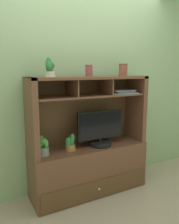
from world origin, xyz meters
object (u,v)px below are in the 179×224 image
object	(u,v)px
media_console	(89,156)
potted_succulent	(50,68)
potted_fern	(42,146)
accent_vase	(123,70)
tv_monitor	(100,132)
potted_orchid	(70,143)
ceramic_vase	(89,70)
magazine_stack_left	(122,92)

from	to	relation	value
media_console	potted_succulent	bearing A→B (deg)	179.64
potted_fern	accent_vase	world-z (taller)	accent_vase
media_console	tv_monitor	distance (m)	0.34
accent_vase	tv_monitor	bearing A→B (deg)	-175.55
potted_orchid	potted_succulent	bearing A→B (deg)	174.15
potted_orchid	ceramic_vase	world-z (taller)	ceramic_vase
magazine_stack_left	ceramic_vase	distance (m)	0.51
potted_fern	potted_succulent	size ratio (longest dim) A/B	1.04
tv_monitor	accent_vase	size ratio (longest dim) A/B	3.99
potted_succulent	accent_vase	bearing A→B (deg)	-1.21
potted_succulent	ceramic_vase	xyz separation A→B (m)	(0.47, 0.00, -0.03)
potted_succulent	tv_monitor	bearing A→B (deg)	-4.35
magazine_stack_left	potted_fern	bearing A→B (deg)	177.33
potted_orchid	ceramic_vase	distance (m)	0.86
tv_monitor	potted_succulent	xyz separation A→B (m)	(-0.60, 0.05, 0.76)
potted_orchid	accent_vase	size ratio (longest dim) A/B	1.26
tv_monitor	accent_vase	xyz separation A→B (m)	(0.33, 0.03, 0.74)
potted_orchid	potted_fern	size ratio (longest dim) A/B	0.91
potted_succulent	ceramic_vase	bearing A→B (deg)	0.33
tv_monitor	ceramic_vase	world-z (taller)	ceramic_vase
tv_monitor	accent_vase	distance (m)	0.81
magazine_stack_left	potted_succulent	bearing A→B (deg)	176.68
tv_monitor	potted_fern	world-z (taller)	tv_monitor
media_console	potted_orchid	distance (m)	0.34
potted_succulent	ceramic_vase	distance (m)	0.47
media_console	potted_orchid	world-z (taller)	media_console
potted_succulent	potted_fern	bearing A→B (deg)	-177.55
accent_vase	potted_orchid	bearing A→B (deg)	-179.87
tv_monitor	potted_orchid	xyz separation A→B (m)	(-0.39, 0.02, -0.09)
tv_monitor	magazine_stack_left	size ratio (longest dim) A/B	1.61
media_console	ceramic_vase	bearing A→B (deg)	90.00
potted_orchid	accent_vase	xyz separation A→B (m)	(0.73, 0.00, 0.83)
tv_monitor	potted_succulent	bearing A→B (deg)	175.65
magazine_stack_left	ceramic_vase	world-z (taller)	ceramic_vase
tv_monitor	magazine_stack_left	bearing A→B (deg)	-1.22
tv_monitor	potted_orchid	bearing A→B (deg)	176.45
ceramic_vase	potted_orchid	bearing A→B (deg)	-174.66
media_console	tv_monitor	world-z (taller)	media_console
potted_orchid	potted_fern	xyz separation A→B (m)	(-0.32, 0.02, 0.01)
potted_orchid	magazine_stack_left	bearing A→B (deg)	-2.54
potted_succulent	accent_vase	distance (m)	0.94
media_console	magazine_stack_left	bearing A→B (deg)	-6.51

